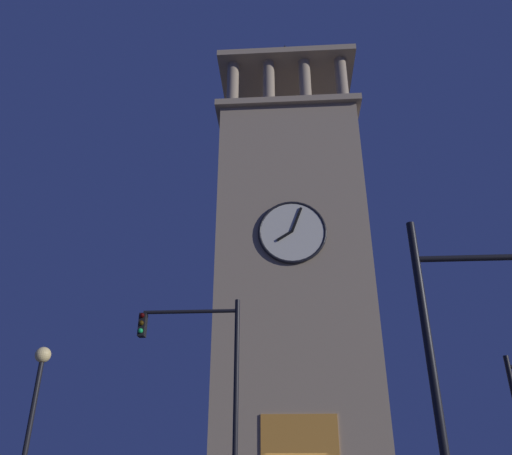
# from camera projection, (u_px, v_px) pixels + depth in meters

# --- Properties ---
(clocktower) EXTENTS (8.24, 6.69, 28.04)m
(clocktower) POSITION_uv_depth(u_px,v_px,m) (293.00, 283.00, 26.90)
(clocktower) COLOR gray
(clocktower) RESTS_ON ground_plane
(traffic_signal_near) EXTENTS (4.48, 0.41, 6.22)m
(traffic_signal_near) POSITION_uv_depth(u_px,v_px,m) (506.00, 330.00, 9.01)
(traffic_signal_near) COLOR black
(traffic_signal_near) RESTS_ON ground_plane
(traffic_signal_mid) EXTENTS (3.25, 0.41, 6.83)m
(traffic_signal_mid) POSITION_uv_depth(u_px,v_px,m) (207.00, 374.00, 15.44)
(traffic_signal_mid) COLOR black
(traffic_signal_mid) RESTS_ON ground_plane
(street_lamp) EXTENTS (0.44, 0.44, 4.99)m
(street_lamp) POSITION_uv_depth(u_px,v_px,m) (34.00, 402.00, 13.73)
(street_lamp) COLOR black
(street_lamp) RESTS_ON ground_plane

